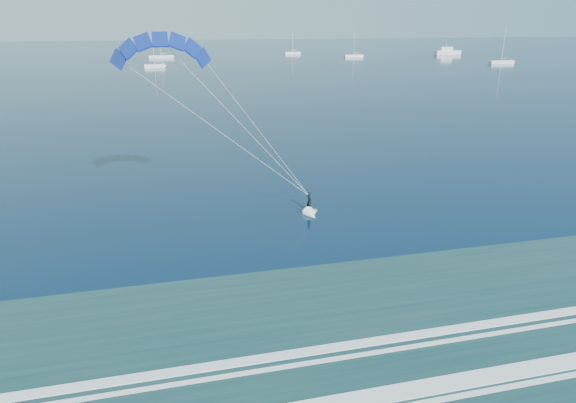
% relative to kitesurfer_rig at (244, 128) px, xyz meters
% --- Properties ---
extents(kitesurfer_rig, '(17.33, 7.42, 16.67)m').
position_rel_kitesurfer_rig_xyz_m(kitesurfer_rig, '(0.00, 0.00, 0.00)').
color(kitesurfer_rig, gold).
rests_on(kitesurfer_rig, ground).
extents(motor_yacht, '(13.16, 3.51, 5.69)m').
position_rel_kitesurfer_rig_xyz_m(motor_yacht, '(134.27, 198.26, -7.05)').
color(motor_yacht, silver).
rests_on(motor_yacht, ground).
extents(sailboat_2, '(10.65, 2.40, 14.09)m').
position_rel_kitesurfer_rig_xyz_m(sailboat_2, '(-3.80, 207.27, -7.79)').
color(sailboat_2, silver).
rests_on(sailboat_2, ground).
extents(sailboat_3, '(7.11, 2.40, 10.08)m').
position_rel_kitesurfer_rig_xyz_m(sailboat_3, '(-6.79, 157.09, -7.81)').
color(sailboat_3, silver).
rests_on(sailboat_3, ground).
extents(sailboat_4, '(7.70, 2.40, 10.61)m').
position_rel_kitesurfer_rig_xyz_m(sailboat_4, '(60.11, 217.90, -7.81)').
color(sailboat_4, silver).
rests_on(sailboat_4, ground).
extents(sailboat_5, '(8.78, 2.40, 11.97)m').
position_rel_kitesurfer_rig_xyz_m(sailboat_5, '(82.27, 190.99, -7.80)').
color(sailboat_5, silver).
rests_on(sailboat_5, ground).
extents(sailboat_6, '(10.21, 2.40, 13.63)m').
position_rel_kitesurfer_rig_xyz_m(sailboat_6, '(125.65, 142.80, -7.79)').
color(sailboat_6, silver).
rests_on(sailboat_6, ground).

